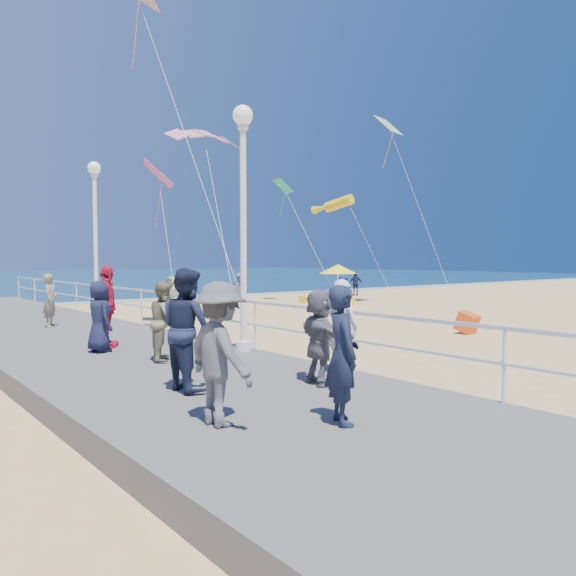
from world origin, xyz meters
TOP-DOWN VIEW (x-y plane):
  - ground at (0.00, 0.00)m, footprint 160.00×160.00m
  - surf_line at (0.00, 20.50)m, footprint 160.00×1.20m
  - boardwalk at (-7.50, 0.00)m, footprint 5.00×44.00m
  - railing at (-5.05, 0.00)m, footprint 0.05×42.00m
  - lamp_post_mid at (-5.35, 0.00)m, footprint 0.44×0.44m
  - lamp_post_far at (-5.35, 9.00)m, footprint 0.44×0.44m
  - woman_holding_toddler at (-5.40, -3.14)m, footprint 0.49×0.66m
  - toddler_held at (-5.25, -2.99)m, footprint 0.40×0.48m
  - spectator_0 at (-7.49, -5.29)m, footprint 0.64×0.74m
  - spectator_1 at (-7.25, -0.04)m, footprint 0.90×0.96m
  - spectator_2 at (-8.69, -4.41)m, footprint 0.69×1.15m
  - spectator_3 at (-7.51, 2.34)m, footprint 0.97×1.16m
  - spectator_4 at (-7.90, 1.79)m, footprint 0.55×0.80m
  - spectator_5 at (-6.28, -3.53)m, footprint 0.76×1.50m
  - spectator_6 at (-7.40, 7.13)m, footprint 0.63×0.69m
  - spectator_7 at (-8.11, -2.54)m, footprint 0.72×0.92m
  - beach_walker_a at (4.93, 15.40)m, footprint 1.24×1.03m
  - beach_walker_b at (14.03, 15.56)m, footprint 0.99×0.73m
  - beach_walker_c at (-0.84, 12.28)m, footprint 0.78×0.94m
  - box_kite at (3.42, 0.20)m, footprint 0.62×0.76m
  - beach_umbrella at (6.73, 9.62)m, footprint 1.90×1.90m
  - beach_chair_left at (7.35, 12.72)m, footprint 0.55×0.55m
  - beach_chair_right at (7.94, 10.17)m, footprint 0.55×0.55m
  - kite_parafoil at (-0.99, 9.05)m, footprint 3.07×0.94m
  - kite_windsock at (9.16, 12.10)m, footprint 1.05×2.93m
  - kite_diamond_pink at (-3.20, 8.60)m, footprint 1.42×1.59m
  - kite_diamond_multi at (10.11, 9.45)m, footprint 1.57×1.30m
  - kite_diamond_green at (7.16, 14.52)m, footprint 1.09×1.26m

SIDE VIEW (x-z plane):
  - ground at x=0.00m, z-range 0.00..0.00m
  - surf_line at x=0.00m, z-range 0.01..0.05m
  - boardwalk at x=-7.50m, z-range 0.00..0.40m
  - beach_chair_left at x=7.35m, z-range 0.00..0.40m
  - beach_chair_right at x=7.94m, z-range 0.00..0.40m
  - box_kite at x=3.42m, z-range -0.07..0.67m
  - beach_walker_b at x=14.03m, z-range 0.00..1.56m
  - beach_walker_c at x=-0.84m, z-range 0.00..1.64m
  - beach_walker_a at x=4.93m, z-range 0.00..1.67m
  - spectator_5 at x=-6.28m, z-range 0.40..1.95m
  - spectator_4 at x=-7.90m, z-range 0.40..1.95m
  - spectator_1 at x=-7.25m, z-range 0.40..1.97m
  - spectator_6 at x=-7.40m, z-range 0.40..1.97m
  - woman_holding_toddler at x=-5.40m, z-range 0.40..2.06m
  - railing at x=-5.05m, z-range 0.98..1.53m
  - spectator_0 at x=-7.49m, z-range 0.40..2.10m
  - spectator_2 at x=-8.69m, z-range 0.40..2.15m
  - spectator_3 at x=-7.51m, z-range 0.40..2.26m
  - spectator_7 at x=-8.11m, z-range 0.40..2.28m
  - toddler_held at x=-5.25m, z-range 1.25..2.14m
  - beach_umbrella at x=6.73m, z-range 0.84..2.98m
  - lamp_post_mid at x=-5.35m, z-range 1.00..6.32m
  - lamp_post_far at x=-5.35m, z-range 1.00..6.32m
  - kite_windsock at x=9.16m, z-range 4.85..5.99m
  - kite_diamond_pink at x=-3.20m, z-range 5.02..5.89m
  - kite_diamond_green at x=7.16m, z-range 6.09..6.82m
  - kite_parafoil at x=-0.99m, z-range 6.94..7.60m
  - kite_diamond_multi at x=10.11m, z-range 8.81..9.75m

